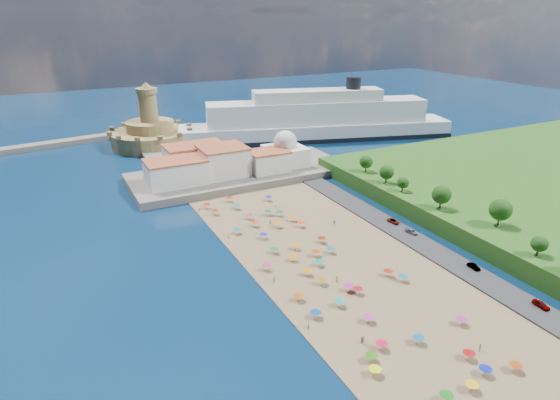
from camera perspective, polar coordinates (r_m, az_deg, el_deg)
ground at (r=132.56m, az=3.41°, el=-7.14°), size 700.00×700.00×0.00m
terrace at (r=196.18m, az=-4.84°, el=3.24°), size 90.00×36.00×3.00m
jetty at (r=221.87m, az=-13.62°, el=4.85°), size 18.00×70.00×2.40m
waterfront_buildings at (r=190.52m, az=-8.61°, el=4.50°), size 57.00×29.00×11.00m
domed_building at (r=200.25m, az=0.63°, el=5.95°), size 16.00×16.00×15.00m
fortress at (r=248.79m, az=-15.47°, el=7.82°), size 40.00×40.00×32.40m
cruise_ship at (r=254.94m, az=4.53°, el=9.53°), size 147.07×62.61×32.10m
beach_parasols at (r=123.95m, az=5.20°, el=-8.29°), size 31.71×117.52×2.20m
beachgoers at (r=127.13m, az=3.44°, el=-7.92°), size 38.02×100.50×1.89m
parked_cars at (r=141.90m, az=19.44°, el=-5.78°), size 2.44×56.56×1.39m
hillside_trees at (r=153.99m, az=20.77°, el=-0.10°), size 13.46×102.66×8.29m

